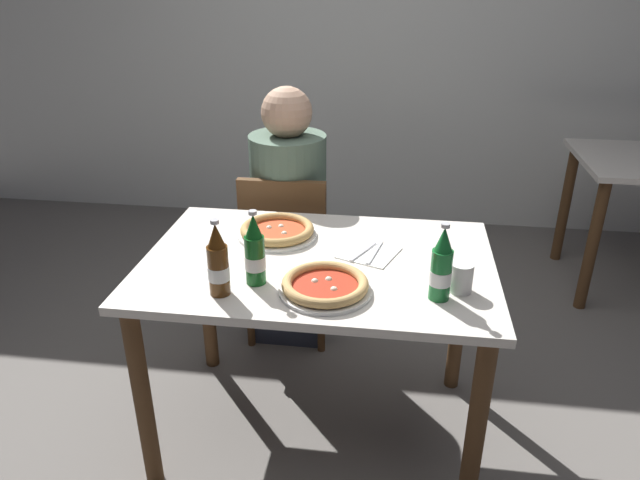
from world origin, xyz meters
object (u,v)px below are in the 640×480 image
Objects in this scene: dining_table_main at (318,288)px; chair_behind_table at (288,248)px; pizza_margherita_near at (277,231)px; diner_seated at (289,224)px; napkin_with_cutlery at (369,253)px; paper_cup at (461,277)px; beer_bottle_right at (218,263)px; beer_bottle_left at (441,268)px; pizza_marinara_far at (325,286)px; beer_bottle_center at (255,253)px.

chair_behind_table reaches higher than dining_table_main.
diner_seated is at bearing 95.89° from pizza_margherita_near.
paper_cup is (0.30, -0.22, 0.04)m from napkin_with_cutlery.
napkin_with_cutlery is 2.44× the size of paper_cup.
diner_seated is 5.22× the size of napkin_with_cutlery.
napkin_with_cutlery is (0.44, 0.34, -0.10)m from beer_bottle_right.
chair_behind_table is 3.44× the size of beer_bottle_right.
napkin_with_cutlery is (0.40, -0.54, 0.27)m from chair_behind_table.
chair_behind_table is 0.95m from beer_bottle_right.
beer_bottle_left is at bearing -27.09° from dining_table_main.
beer_bottle_left is at bearing -142.26° from paper_cup.
diner_seated is at bearing 109.06° from dining_table_main.
napkin_with_cutlery is at bearing 126.32° from chair_behind_table.
napkin_with_cutlery is at bearing 143.12° from paper_cup.
beer_bottle_left is at bearing -50.19° from napkin_with_cutlery.
pizza_marinara_far is 3.06× the size of paper_cup.
diner_seated reaches higher than beer_bottle_right.
diner_seated is at bearing -89.95° from chair_behind_table.
beer_bottle_right is (-0.04, -0.93, 0.27)m from diner_seated.
pizza_marinara_far is at bearing -76.21° from dining_table_main.
pizza_marinara_far is 0.36m from beer_bottle_left.
pizza_margherita_near is at bearing 164.20° from napkin_with_cutlery.
dining_table_main is 4.07× the size of pizza_margherita_near.
pizza_margherita_near is at bearing 78.53° from beer_bottle_right.
pizza_margherita_near is at bearing -84.11° from diner_seated.
pizza_margherita_near is at bearing 96.40° from chair_behind_table.
pizza_marinara_far is at bearing -72.21° from diner_seated.
chair_behind_table is at bearing 132.34° from paper_cup.
pizza_marinara_far is (0.28, -0.82, 0.29)m from chair_behind_table.
diner_seated reaches higher than beer_bottle_center.
beer_bottle_center is (-0.57, 0.02, 0.00)m from beer_bottle_left.
paper_cup is at bearing -49.47° from diner_seated.
chair_behind_table is at bearing 87.52° from beer_bottle_right.
napkin_with_cutlery reaches higher than dining_table_main.
beer_bottle_right is at bearing -142.30° from napkin_with_cutlery.
beer_bottle_right reaches higher than napkin_with_cutlery.
diner_seated reaches higher than pizza_margherita_near.
diner_seated is at bearing 93.75° from beer_bottle_center.
chair_behind_table is 3.44× the size of beer_bottle_center.
beer_bottle_center is 0.64m from paper_cup.
dining_table_main is 1.41× the size of chair_behind_table.
beer_bottle_left reaches higher than napkin_with_cutlery.
napkin_with_cutlery is at bearing -15.80° from pizza_margherita_near.
pizza_marinara_far is at bearing 9.70° from beer_bottle_right.
diner_seated reaches higher than beer_bottle_left.
chair_behind_table is at bearing 108.80° from pizza_marinara_far.
dining_table_main is 5.18× the size of napkin_with_cutlery.
diner_seated is 0.97m from beer_bottle_right.
beer_bottle_right is at bearing -101.47° from pizza_margherita_near.
chair_behind_table is 0.72m from napkin_with_cutlery.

